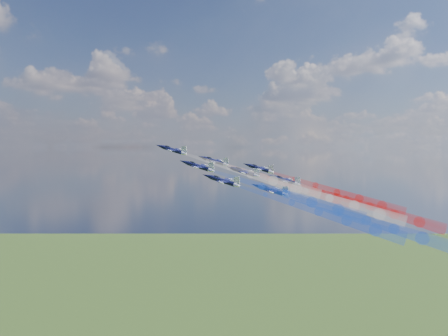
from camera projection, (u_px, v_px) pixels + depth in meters
jet_lead at (173, 150)px, 144.33m from camera, size 12.92×13.60×5.83m
trail_lead at (251, 174)px, 137.57m from camera, size 25.01×34.68×14.41m
jet_inner_left at (198, 166)px, 130.76m from camera, size 12.92×13.60×5.83m
trail_inner_left at (286, 194)px, 123.99m from camera, size 25.01×34.68×14.41m
jet_inner_right at (214, 161)px, 149.11m from camera, size 12.92×13.60×5.83m
trail_inner_right at (292, 185)px, 142.34m from camera, size 25.01×34.68×14.41m
jet_outer_left at (223, 181)px, 122.14m from camera, size 12.92×13.60×5.83m
trail_outer_left at (319, 211)px, 115.37m from camera, size 25.01×34.68×14.41m
jet_center_third at (244, 172)px, 138.00m from camera, size 12.92×13.60×5.83m
trail_center_third at (330, 198)px, 131.23m from camera, size 25.01×34.68×14.41m
jet_outer_right at (260, 169)px, 153.32m from camera, size 12.92×13.60×5.83m
trail_outer_right at (337, 192)px, 146.55m from camera, size 25.01×34.68×14.41m
jet_rear_left at (271, 190)px, 126.90m from camera, size 12.92×13.60×5.83m
trail_rear_left at (366, 220)px, 120.13m from camera, size 25.01×34.68×14.41m
jet_rear_right at (285, 180)px, 142.20m from camera, size 12.92×13.60×5.83m
trail_rear_right at (370, 206)px, 135.43m from camera, size 25.01×34.68×14.41m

